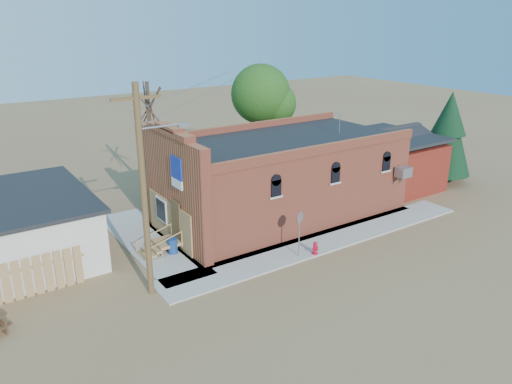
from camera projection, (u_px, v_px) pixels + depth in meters
ground at (314, 255)px, 25.00m from camera, size 120.00×120.00×0.00m
sidewalk_south at (325, 241)px, 26.48m from camera, size 19.00×2.20×0.08m
sidewalk_west at (149, 242)px, 26.35m from camera, size 2.60×10.00×0.08m
brick_bar at (277, 178)px, 29.39m from camera, size 16.40×7.97×6.30m
red_shed at (391, 155)px, 34.63m from camera, size 5.40×6.40×4.30m
wood_fence at (23, 279)px, 20.91m from camera, size 5.20×0.10×1.80m
utility_pole at (145, 188)px, 20.06m from camera, size 3.12×0.26×9.00m
tree_bare_near at (148, 106)px, 31.62m from camera, size 2.80×2.80×7.65m
tree_leafy at (261, 94)px, 36.77m from camera, size 4.40×4.40×8.15m
evergreen_tree at (448, 131)px, 35.09m from camera, size 3.60×3.60×6.50m
fire_hydrant at (315, 248)px, 24.88m from camera, size 0.40×0.39×0.68m
stop_sign at (300, 222)px, 24.22m from camera, size 0.60×0.33×2.36m
trash_barrel at (173, 246)px, 24.98m from camera, size 0.60×0.60×0.77m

